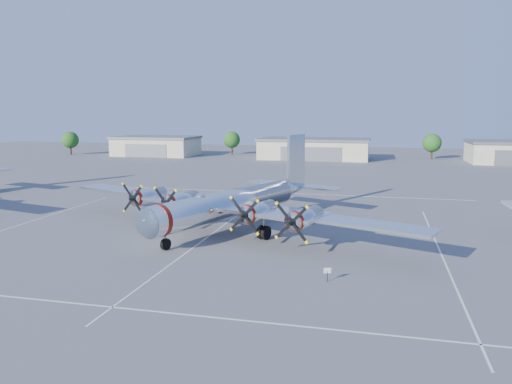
% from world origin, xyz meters
% --- Properties ---
extents(ground, '(260.00, 260.00, 0.00)m').
position_xyz_m(ground, '(0.00, 0.00, 0.00)').
color(ground, '#5B5B5D').
rests_on(ground, ground).
extents(parking_lines, '(60.00, 50.08, 0.01)m').
position_xyz_m(parking_lines, '(0.00, -1.75, 0.01)').
color(parking_lines, silver).
rests_on(parking_lines, ground).
extents(hangar_west, '(22.60, 14.60, 5.40)m').
position_xyz_m(hangar_west, '(-45.00, 81.96, 2.71)').
color(hangar_west, '#B3AB8F').
rests_on(hangar_west, ground).
extents(hangar_center, '(28.60, 14.60, 5.40)m').
position_xyz_m(hangar_center, '(0.00, 81.96, 2.71)').
color(hangar_center, '#B3AB8F').
rests_on(hangar_center, ground).
extents(tree_far_west, '(4.80, 4.80, 6.64)m').
position_xyz_m(tree_far_west, '(-70.00, 78.00, 4.22)').
color(tree_far_west, '#382619').
rests_on(tree_far_west, ground).
extents(tree_west, '(4.80, 4.80, 6.64)m').
position_xyz_m(tree_west, '(-25.00, 90.00, 4.22)').
color(tree_west, '#382619').
rests_on(tree_west, ground).
extents(tree_east, '(4.80, 4.80, 6.64)m').
position_xyz_m(tree_east, '(30.00, 88.00, 4.22)').
color(tree_east, '#382619').
rests_on(tree_east, ground).
extents(main_bomber_b29, '(51.22, 43.59, 9.58)m').
position_xyz_m(main_bomber_b29, '(1.62, 0.67, 0.00)').
color(main_bomber_b29, white).
rests_on(main_bomber_b29, ground).
extents(info_placard, '(0.53, 0.25, 1.06)m').
position_xyz_m(info_placard, '(12.93, -13.85, 0.75)').
color(info_placard, black).
rests_on(info_placard, ground).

